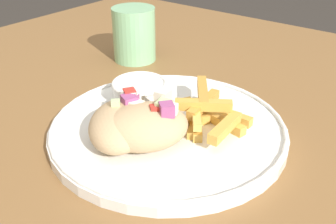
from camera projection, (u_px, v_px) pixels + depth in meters
The scene contains 7 objects.
table at pixel (151, 188), 0.56m from camera, with size 1.18×1.18×0.78m.
plate at pixel (168, 128), 0.52m from camera, with size 0.31×0.31×0.02m.
pita_sandwich_near at pixel (145, 126), 0.46m from camera, with size 0.13×0.13×0.06m.
pita_sandwich_far at pixel (120, 124), 0.47m from camera, with size 0.13×0.12×0.05m.
fries_pile at pixel (206, 114), 0.51m from camera, with size 0.11×0.11×0.04m.
sauce_ramekin at pixel (140, 91), 0.56m from camera, with size 0.08×0.08×0.03m.
water_glass at pixel (134, 37), 0.73m from camera, with size 0.08×0.08×0.10m.
Camera 1 is at (-0.33, -0.28, 1.06)m, focal length 42.00 mm.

